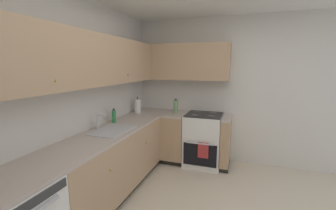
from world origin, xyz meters
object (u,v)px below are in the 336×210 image
Objects in this scene: paper_towel_roll at (138,106)px; oil_bottle at (176,106)px; soap_bottle at (114,116)px; oven_range at (204,139)px.

oil_bottle is at bearing -72.81° from paper_towel_roll.
oil_bottle is at bearing -35.39° from soap_bottle.
oven_range is 1.61m from soap_bottle.
oven_range is at bearing -87.93° from oil_bottle.
oven_range is 0.75m from oil_bottle.
paper_towel_roll is at bearing 107.19° from oil_bottle.
oven_range is at bearing -79.28° from paper_towel_roll.
soap_bottle is at bearing 178.45° from paper_towel_roll.
oven_range is 4.95× the size of soap_bottle.
paper_towel_roll reaches higher than oven_range.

